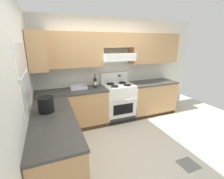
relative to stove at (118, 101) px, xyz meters
name	(u,v)px	position (x,y,z in m)	size (l,w,h in m)	color
ground_plane	(126,149)	(-0.39, -1.25, -0.48)	(7.04, 7.04, 0.00)	beige
floor_accent_tile	(188,164)	(0.38, -2.00, -0.48)	(0.30, 0.30, 0.01)	slate
wall_back	(115,62)	(0.02, 0.27, 1.00)	(4.68, 0.57, 2.55)	silver
wall_left	(23,87)	(-1.98, -1.03, 0.87)	(0.47, 4.00, 2.55)	silver
counter_back_run	(113,104)	(-0.17, -0.01, -0.03)	(3.60, 0.65, 0.91)	tan
counter_left_run	(56,144)	(-1.64, -1.26, -0.03)	(0.63, 1.91, 0.91)	tan
stove	(118,101)	(0.00, 0.00, 0.00)	(0.76, 0.62, 1.20)	white
wine_bottle	(95,82)	(-0.59, 0.08, 0.56)	(0.08, 0.08, 0.32)	black
bowl	(78,88)	(-1.00, 0.09, 0.46)	(0.38, 0.27, 0.07)	silver
bucket	(46,104)	(-1.71, -1.03, 0.56)	(0.25, 0.25, 0.24)	black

